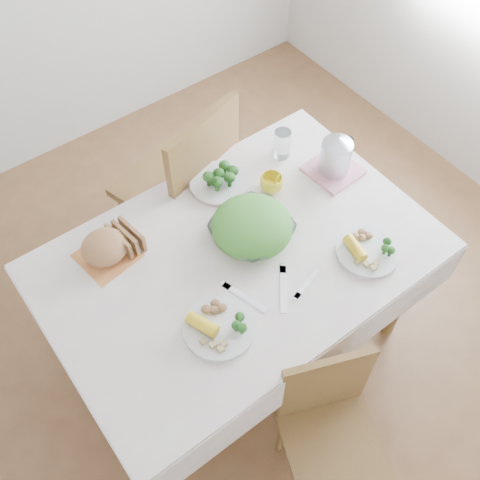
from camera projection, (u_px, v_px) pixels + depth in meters
floor at (239, 342)px, 2.79m from camera, size 3.60×3.60×0.00m
dining_table at (239, 304)px, 2.49m from camera, size 1.40×0.90×0.75m
tablecloth at (239, 256)px, 2.18m from camera, size 1.50×1.00×0.01m
chair_near at (336, 439)px, 2.05m from camera, size 0.47×0.47×0.80m
chair_far at (175, 190)px, 2.77m from camera, size 0.58×0.58×1.03m
salad_bowl at (252, 231)px, 2.20m from camera, size 0.34×0.34×0.07m
dinner_plate_left at (219, 328)px, 1.98m from camera, size 0.26×0.26×0.02m
dinner_plate_right at (368, 252)px, 2.17m from camera, size 0.34×0.34×0.02m
broccoli_plate at (219, 183)px, 2.38m from camera, size 0.30×0.30×0.02m
napkin at (107, 256)px, 2.17m from camera, size 0.23×0.23×0.00m
bread_loaf at (105, 247)px, 2.13m from camera, size 0.23×0.23×0.11m
fruit_bowl at (120, 237)px, 2.21m from camera, size 0.13×0.13×0.03m
yellow_mug at (272, 183)px, 2.35m from camera, size 0.12×0.12×0.08m
glass_tumbler at (282, 145)px, 2.44m from camera, size 0.08×0.08×0.14m
pink_tray at (333, 170)px, 2.43m from camera, size 0.22×0.22×0.02m
electric_kettle at (336, 152)px, 2.34m from camera, size 0.14×0.14×0.18m
fork_left at (245, 297)px, 2.06m from camera, size 0.08×0.20×0.00m
fork_right at (283, 289)px, 2.08m from camera, size 0.15×0.18×0.00m
knife at (308, 282)px, 2.10m from camera, size 0.17×0.07×0.00m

